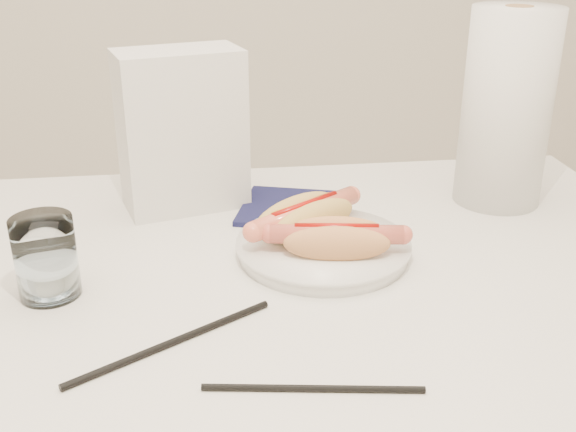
{
  "coord_description": "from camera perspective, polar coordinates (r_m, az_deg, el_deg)",
  "views": [
    {
      "loc": [
        -0.06,
        -0.78,
        1.17
      ],
      "look_at": [
        0.05,
        0.02,
        0.82
      ],
      "focal_mm": 43.33,
      "sensor_mm": 36.0,
      "label": 1
    }
  ],
  "objects": [
    {
      "name": "chopstick_near",
      "position": [
        0.76,
        -9.42,
        -10.16
      ],
      "size": [
        0.22,
        0.14,
        0.01
      ],
      "primitive_type": "cylinder",
      "rotation": [
        0.0,
        1.57,
        0.55
      ],
      "color": "black",
      "rests_on": "table"
    },
    {
      "name": "hotdog_right",
      "position": [
        0.89,
        3.98,
        -1.92
      ],
      "size": [
        0.17,
        0.09,
        0.05
      ],
      "rotation": [
        0.0,
        0.0,
        -0.15
      ],
      "color": "#E09457",
      "rests_on": "plate"
    },
    {
      "name": "navy_napkin",
      "position": [
        1.07,
        0.23,
        0.66
      ],
      "size": [
        0.19,
        0.19,
        0.01
      ],
      "primitive_type": "cube",
      "rotation": [
        0.0,
        0.0,
        -0.29
      ],
      "color": "#12143B",
      "rests_on": "table"
    },
    {
      "name": "napkin_box",
      "position": [
        1.07,
        -8.7,
        6.95
      ],
      "size": [
        0.2,
        0.15,
        0.24
      ],
      "primitive_type": "cube",
      "rotation": [
        0.0,
        0.0,
        0.27
      ],
      "color": "silver",
      "rests_on": "table"
    },
    {
      "name": "water_glass",
      "position": [
        0.87,
        -19.26,
        -3.22
      ],
      "size": [
        0.07,
        0.07,
        0.1
      ],
      "primitive_type": "cylinder",
      "color": "white",
      "rests_on": "table"
    },
    {
      "name": "hotdog_left",
      "position": [
        0.94,
        1.4,
        -0.15
      ],
      "size": [
        0.17,
        0.14,
        0.05
      ],
      "rotation": [
        0.0,
        0.0,
        0.61
      ],
      "color": "#D9AD57",
      "rests_on": "plate"
    },
    {
      "name": "chopstick_far",
      "position": [
        0.69,
        2.07,
        -13.95
      ],
      "size": [
        0.21,
        0.04,
        0.01
      ],
      "primitive_type": "cylinder",
      "rotation": [
        0.0,
        1.57,
        -0.15
      ],
      "color": "black",
      "rests_on": "table"
    },
    {
      "name": "table",
      "position": [
        0.92,
        -2.82,
        -8.18
      ],
      "size": [
        1.2,
        0.8,
        0.75
      ],
      "color": "white",
      "rests_on": "ground"
    },
    {
      "name": "plate",
      "position": [
        0.93,
        2.9,
        -2.78
      ],
      "size": [
        0.3,
        0.3,
        0.02
      ],
      "primitive_type": "cylinder",
      "rotation": [
        0.0,
        0.0,
        0.41
      ],
      "color": "white",
      "rests_on": "table"
    },
    {
      "name": "paper_towel_roll",
      "position": [
        1.12,
        17.48,
        8.42
      ],
      "size": [
        0.17,
        0.17,
        0.3
      ],
      "primitive_type": "cylinder",
      "rotation": [
        0.0,
        0.0,
        0.29
      ],
      "color": "silver",
      "rests_on": "table"
    }
  ]
}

